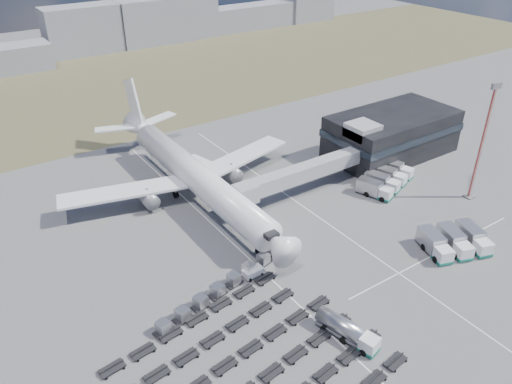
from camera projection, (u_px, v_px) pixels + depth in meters
ground at (290, 283)px, 78.70m from camera, size 420.00×420.00×0.00m
grass_strip at (78, 92)px, 157.35m from camera, size 420.00×90.00×0.01m
lane_markings at (325, 252)px, 85.57m from camera, size 47.12×110.00×0.01m
terminal at (391, 133)px, 116.28m from camera, size 30.40×16.40×11.00m
jet_bridge at (292, 177)px, 98.44m from camera, size 30.30×3.80×7.05m
airliner at (192, 173)px, 99.18m from camera, size 51.59×64.53×17.62m
skyline at (1, 46)px, 176.91m from camera, size 313.96×27.00×23.95m
fuel_tanker at (347, 330)px, 67.98m from camera, size 4.48×9.54×2.99m
pushback_tug at (253, 272)px, 79.74m from camera, size 3.29×1.87×1.47m
catering_truck at (200, 166)px, 109.90m from camera, size 4.15×6.84×2.93m
service_trucks_near at (454, 241)px, 85.43m from camera, size 12.22×10.67×3.12m
service_trucks_far at (386, 179)px, 104.81m from camera, size 14.94×11.28×2.95m
uld_row at (226, 285)px, 76.68m from camera, size 26.68×7.89×1.83m
baggage_dollies at (248, 372)px, 63.27m from camera, size 37.23×29.11×0.80m
floodlight_mast at (482, 143)px, 95.44m from camera, size 2.27×1.85×23.90m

